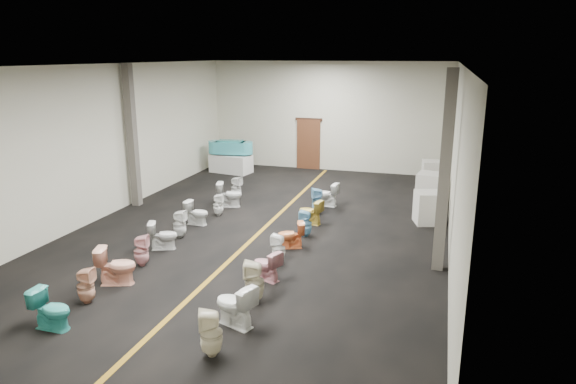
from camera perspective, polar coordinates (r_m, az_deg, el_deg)
name	(u,v)px	position (r m, az deg, el deg)	size (l,w,h in m)	color
floor	(264,228)	(14.57, -2.67, -4.04)	(16.00, 16.00, 0.00)	black
ceiling	(262,65)	(13.77, -2.90, 13.95)	(16.00, 16.00, 0.00)	black
wall_back	(328,117)	(21.61, 4.44, 8.35)	(10.00, 10.00, 0.00)	beige
wall_front	(53,258)	(7.25, -24.69, -6.69)	(10.00, 10.00, 0.00)	beige
wall_left	(106,141)	(16.35, -19.59, 5.36)	(16.00, 16.00, 0.00)	beige
wall_right	(456,161)	(13.20, 18.16, 3.34)	(16.00, 16.00, 0.00)	beige
aisle_stripe	(264,228)	(14.57, -2.67, -4.02)	(0.12, 15.60, 0.01)	#966915
back_door	(308,144)	(21.91, 2.29, 5.31)	(1.00, 0.10, 2.10)	#562D19
door_frame	(309,119)	(21.77, 2.33, 8.09)	(1.15, 0.08, 0.10)	#331C11
column_left	(132,136)	(17.02, -16.93, 5.93)	(0.25, 0.25, 4.50)	#59544C
column_right	(445,173)	(11.73, 17.02, 2.02)	(0.25, 0.25, 4.50)	#59544C
display_table	(231,164)	(21.44, -6.35, 3.16)	(1.67, 0.84, 0.74)	white
bathtub	(231,147)	(21.31, -6.40, 5.00)	(1.85, 0.81, 0.55)	#3DA6B0
appliance_crate_a	(428,208)	(15.39, 15.32, -1.69)	(0.73, 0.73, 0.93)	silver
appliance_crate_b	(430,191)	(16.96, 15.54, 0.16)	(0.82, 0.82, 1.12)	silver
appliance_crate_c	(431,189)	(17.75, 15.60, 0.37)	(0.76, 0.76, 0.86)	silver
appliance_crate_d	(433,175)	(19.25, 15.77, 1.79)	(0.74, 0.74, 1.06)	silver
toilet_left_0	(51,309)	(10.26, -24.80, -11.77)	(0.42, 0.73, 0.75)	teal
toilet_left_1	(86,286)	(10.97, -21.56, -9.67)	(0.33, 0.34, 0.74)	#DCA081
toilet_left_2	(116,266)	(11.61, -18.52, -7.77)	(0.46, 0.81, 0.83)	#FBB093
toilet_left_3	(141,251)	(12.39, -16.00, -6.29)	(0.34, 0.34, 0.75)	#D9989B
toilet_left_4	(163,235)	(13.31, -13.70, -4.71)	(0.40, 0.70, 0.72)	silver
toilet_left_5	(180,224)	(14.01, -11.96, -3.50)	(0.34, 0.35, 0.76)	white
toilet_left_6	(197,213)	(15.00, -10.09, -2.30)	(0.39, 0.68, 0.70)	white
toilet_left_7	(218,205)	(15.73, -7.77, -1.41)	(0.31, 0.31, 0.68)	white
toilet_left_8	(230,195)	(16.58, -6.51, -0.28)	(0.45, 0.79, 0.81)	silver
toilet_left_9	(236,188)	(17.47, -5.78, 0.48)	(0.35, 0.35, 0.77)	silver
toilet_right_0	(211,333)	(8.68, -8.53, -15.26)	(0.37, 0.38, 0.82)	beige
toilet_right_1	(235,305)	(9.48, -5.94, -12.36)	(0.46, 0.80, 0.82)	white
toilet_right_2	(254,282)	(10.27, -3.76, -9.94)	(0.39, 0.40, 0.86)	beige
toilet_right_3	(266,265)	(11.23, -2.41, -8.12)	(0.39, 0.68, 0.69)	#D18C94
toilet_right_4	(279,248)	(12.14, -1.06, -6.29)	(0.31, 0.32, 0.69)	white
toilet_right_5	(291,235)	(13.01, 0.32, -4.81)	(0.38, 0.67, 0.68)	#F08044
toilet_right_6	(306,223)	(13.83, 1.99, -3.51)	(0.32, 0.33, 0.72)	#72B1D0
toilet_right_7	(310,212)	(14.82, 2.50, -2.22)	(0.40, 0.71, 0.72)	gold
toilet_right_8	(318,201)	(15.75, 3.34, -1.01)	(0.37, 0.38, 0.82)	#75AED2
toilet_right_9	(327,194)	(16.59, 4.30, -0.27)	(0.43, 0.76, 0.77)	white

